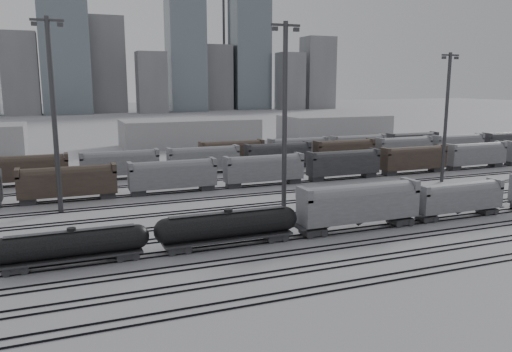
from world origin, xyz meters
name	(u,v)px	position (x,y,z in m)	size (l,w,h in m)	color
ground	(304,239)	(0.00, 0.00, 0.00)	(900.00, 900.00, 0.00)	#AEADB2
tracks	(252,206)	(0.00, 17.50, 0.08)	(220.00, 71.50, 0.16)	black
tank_car_a	(72,245)	(-26.32, 1.00, 2.25)	(15.76, 2.63, 3.90)	#252527
tank_car_b	(228,226)	(-9.35, 1.00, 2.46)	(17.23, 2.87, 4.26)	#252527
hopper_car_a	(359,202)	(8.30, 1.00, 3.65)	(16.52, 3.28, 5.91)	#252527
hopper_car_b	(459,197)	(24.73, 1.00, 3.04)	(13.74, 2.73, 4.91)	#252527
light_mast_b	(54,111)	(-27.30, 25.00, 14.72)	(4.44, 0.71, 27.75)	#353538
light_mast_c	(285,114)	(3.21, 12.88, 14.36)	(4.33, 0.69, 27.07)	#353538
light_mast_d	(446,115)	(41.20, 22.53, 12.86)	(3.88, 0.62, 24.24)	#353538
bg_string_near	(264,170)	(8.00, 32.00, 2.80)	(151.00, 3.00, 5.60)	gray
bg_string_mid	(278,156)	(18.00, 48.00, 2.80)	(151.00, 3.00, 5.60)	#252527
bg_string_far	(329,148)	(35.50, 56.00, 2.80)	(66.00, 3.00, 5.60)	#45362C
warehouse_mid	(190,133)	(10.00, 95.00, 4.00)	(40.00, 18.00, 8.00)	gray
warehouse_right	(334,127)	(60.00, 95.00, 4.00)	(35.00, 18.00, 8.00)	gray
skyline	(117,57)	(10.84, 280.00, 34.73)	(316.00, 22.40, 95.00)	gray
crane_left	(47,21)	(-28.74, 305.00, 57.39)	(42.00, 1.80, 100.00)	#353538
crane_right	(225,29)	(91.26, 305.00, 57.39)	(42.00, 1.80, 100.00)	#353538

